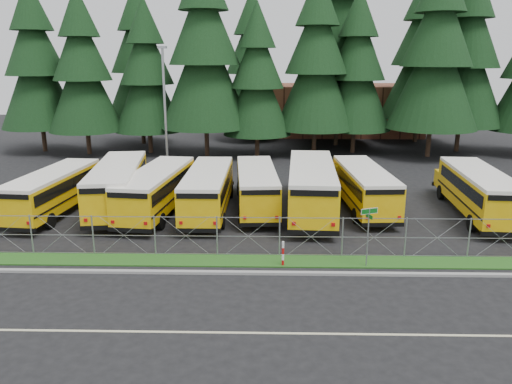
% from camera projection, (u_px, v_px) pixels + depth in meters
% --- Properties ---
extents(ground, '(120.00, 120.00, 0.00)m').
position_uv_depth(ground, '(299.00, 249.00, 25.05)').
color(ground, black).
rests_on(ground, ground).
extents(curb, '(50.00, 0.25, 0.12)m').
position_uv_depth(curb, '(303.00, 273.00, 22.04)').
color(curb, gray).
rests_on(curb, ground).
extents(grass_verge, '(50.00, 1.40, 0.06)m').
position_uv_depth(grass_verge, '(301.00, 261.00, 23.40)').
color(grass_verge, '#1C4E16').
rests_on(grass_verge, ground).
extents(road_lane_line, '(50.00, 0.12, 0.01)m').
position_uv_depth(road_lane_line, '(313.00, 334.00, 17.33)').
color(road_lane_line, beige).
rests_on(road_lane_line, ground).
extents(chainlink_fence, '(44.00, 0.10, 2.00)m').
position_uv_depth(chainlink_fence, '(300.00, 237.00, 23.83)').
color(chainlink_fence, '#95989D').
rests_on(chainlink_fence, ground).
extents(brick_building, '(22.00, 10.00, 6.00)m').
position_uv_depth(brick_building, '(328.00, 109.00, 62.74)').
color(brick_building, brown).
rests_on(brick_building, ground).
extents(bus_0, '(3.32, 10.25, 2.64)m').
position_uv_depth(bus_0, '(56.00, 192.00, 30.53)').
color(bus_0, '#E0A607').
rests_on(bus_0, ground).
extents(bus_1, '(4.06, 11.44, 2.93)m').
position_uv_depth(bus_1, '(119.00, 187.00, 31.18)').
color(bus_1, '#E0A607').
rests_on(bus_1, ground).
extents(bus_2, '(3.67, 10.70, 2.75)m').
position_uv_depth(bus_2, '(159.00, 191.00, 30.55)').
color(bus_2, '#E0A607').
rests_on(bus_2, ground).
extents(bus_3, '(2.50, 10.42, 2.73)m').
position_uv_depth(bus_3, '(209.00, 191.00, 30.53)').
color(bus_3, '#E0A607').
rests_on(bus_3, ground).
extents(bus_4, '(3.09, 10.22, 2.64)m').
position_uv_depth(bus_4, '(256.00, 188.00, 31.35)').
color(bus_4, '#E0A607').
rests_on(bus_4, ground).
extents(bus_5, '(3.47, 11.83, 3.06)m').
position_uv_depth(bus_5, '(311.00, 188.00, 30.54)').
color(bus_5, '#E0A607').
rests_on(bus_5, ground).
extents(bus_6, '(3.03, 10.32, 2.67)m').
position_uv_depth(bus_6, '(363.00, 188.00, 31.38)').
color(bus_6, '#E0A607').
rests_on(bus_6, ground).
extents(bus_east, '(3.30, 10.84, 2.80)m').
position_uv_depth(bus_east, '(476.00, 193.00, 30.02)').
color(bus_east, '#E0A607').
rests_on(bus_east, ground).
extents(street_sign, '(0.79, 0.52, 2.81)m').
position_uv_depth(street_sign, '(369.00, 225.00, 22.34)').
color(street_sign, '#95989D').
rests_on(street_sign, ground).
extents(striped_bollard, '(0.11, 0.11, 1.20)m').
position_uv_depth(striped_bollard, '(283.00, 254.00, 22.81)').
color(striped_bollard, '#B20C0C').
rests_on(striped_bollard, ground).
extents(light_standard, '(0.70, 0.35, 10.14)m').
position_uv_depth(light_standard, '(165.00, 107.00, 39.71)').
color(light_standard, '#95989D').
rests_on(light_standard, ground).
extents(conifer_0, '(7.58, 7.58, 16.77)m').
position_uv_depth(conifer_0, '(36.00, 67.00, 48.99)').
color(conifer_0, black).
rests_on(conifer_0, ground).
extents(conifer_1, '(7.17, 7.17, 15.85)m').
position_uv_depth(conifer_1, '(82.00, 72.00, 47.64)').
color(conifer_1, black).
rests_on(conifer_1, ground).
extents(conifer_2, '(6.78, 6.78, 14.99)m').
position_uv_depth(conifer_2, '(147.00, 77.00, 48.42)').
color(conifer_2, black).
rests_on(conifer_2, ground).
extents(conifer_3, '(8.63, 8.63, 19.09)m').
position_uv_depth(conifer_3, '(205.00, 55.00, 46.34)').
color(conifer_3, black).
rests_on(conifer_3, ground).
extents(conifer_4, '(6.51, 6.51, 14.40)m').
position_uv_depth(conifer_4, '(257.00, 81.00, 46.73)').
color(conifer_4, black).
rests_on(conifer_4, ground).
extents(conifer_5, '(7.79, 7.79, 17.23)m').
position_uv_depth(conifer_5, '(316.00, 65.00, 47.35)').
color(conifer_5, black).
rests_on(conifer_5, ground).
extents(conifer_6, '(7.18, 7.18, 15.89)m').
position_uv_depth(conifer_6, '(356.00, 72.00, 48.44)').
color(conifer_6, black).
rests_on(conifer_6, ground).
extents(conifer_7, '(8.48, 8.48, 18.75)m').
position_uv_depth(conifer_7, '(436.00, 56.00, 45.92)').
color(conifer_7, black).
rests_on(conifer_7, ground).
extents(conifer_8, '(8.30, 8.30, 18.36)m').
position_uv_depth(conifer_8, '(466.00, 59.00, 48.73)').
color(conifer_8, black).
rests_on(conifer_8, ground).
extents(conifer_10, '(7.72, 7.72, 17.07)m').
position_uv_depth(conifer_10, '(139.00, 65.00, 53.54)').
color(conifer_10, black).
rests_on(conifer_10, ground).
extents(conifer_11, '(7.52, 7.52, 16.64)m').
position_uv_depth(conifer_11, '(252.00, 66.00, 56.02)').
color(conifer_11, black).
rests_on(conifer_11, ground).
extents(conifer_12, '(9.71, 9.71, 21.48)m').
position_uv_depth(conifer_12, '(340.00, 43.00, 51.94)').
color(conifer_12, black).
rests_on(conifer_12, ground).
extents(conifer_13, '(8.45, 8.45, 18.69)m').
position_uv_depth(conifer_13, '(422.00, 57.00, 54.56)').
color(conifer_13, black).
rests_on(conifer_13, ground).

